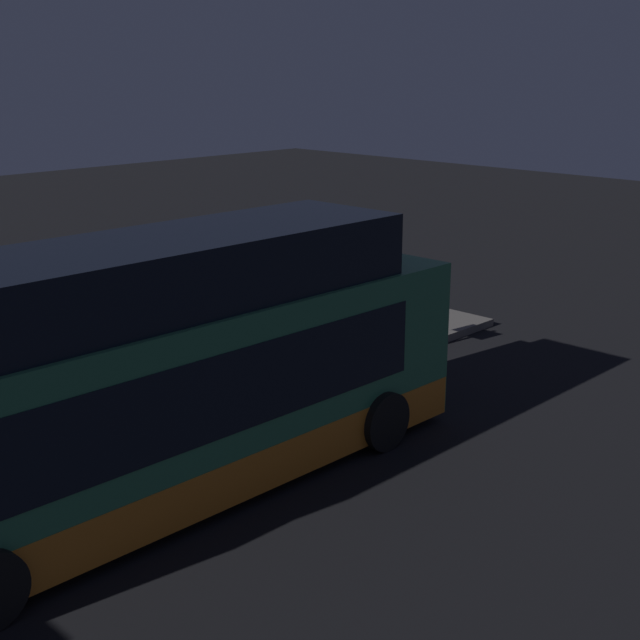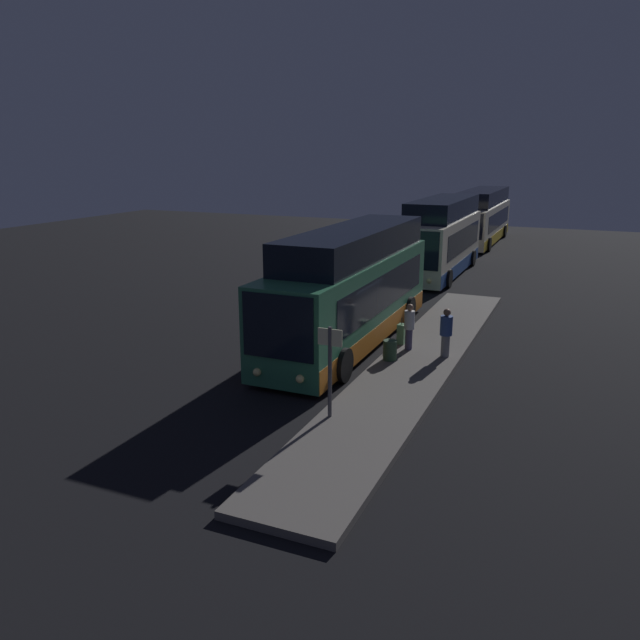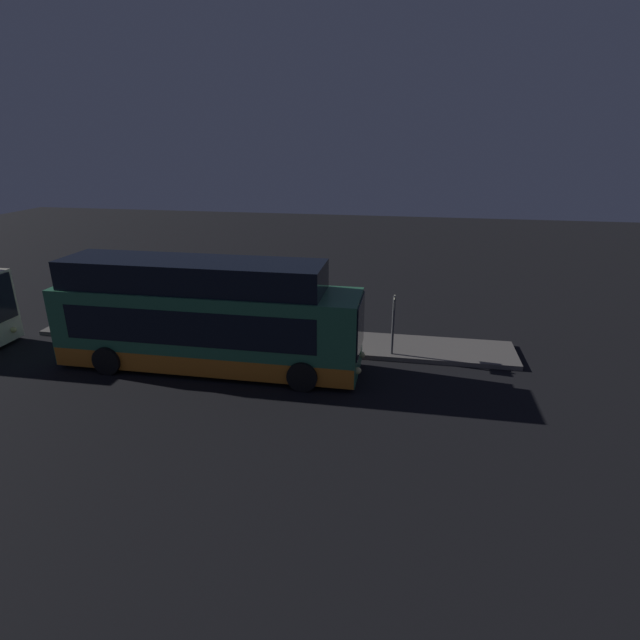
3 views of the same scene
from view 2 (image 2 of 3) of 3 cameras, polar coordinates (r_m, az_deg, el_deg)
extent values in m
plane|color=black|center=(21.17, 1.47, -3.14)|extent=(80.00, 80.00, 0.00)
cube|color=#605B56|center=(20.31, 8.90, -3.86)|extent=(20.00, 2.46, 0.19)
cube|color=#2D704C|center=(22.05, 2.77, 1.96)|extent=(11.09, 2.44, 2.86)
cube|color=orange|center=(22.32, 2.73, -0.74)|extent=(11.04, 2.46, 0.70)
cube|color=black|center=(22.23, 3.03, 2.97)|extent=(9.10, 2.47, 1.26)
cube|color=black|center=(17.02, -3.90, -0.67)|extent=(0.06, 2.14, 1.83)
sphere|color=#F9E58C|center=(17.15, -1.84, -5.40)|extent=(0.24, 0.24, 0.24)
sphere|color=#F9E58C|center=(17.74, -5.78, -4.77)|extent=(0.24, 0.24, 0.24)
cylinder|color=black|center=(18.55, 2.10, -4.14)|extent=(1.05, 0.30, 1.05)
cylinder|color=black|center=(19.52, -4.59, -3.18)|extent=(1.05, 0.30, 1.05)
cylinder|color=black|center=(25.13, 8.13, 0.93)|extent=(1.05, 0.30, 1.05)
cylinder|color=black|center=(25.85, 2.92, 1.48)|extent=(1.05, 0.30, 1.05)
cube|color=black|center=(22.09, 3.24, 7.10)|extent=(9.43, 2.24, 1.02)
cube|color=beige|center=(35.30, 10.95, 6.77)|extent=(10.23, 2.49, 2.92)
cube|color=#23478C|center=(35.48, 10.86, 5.00)|extent=(10.18, 2.51, 0.70)
cube|color=black|center=(35.50, 11.07, 7.38)|extent=(8.39, 2.52, 1.28)
cube|color=black|center=(30.30, 8.81, 6.31)|extent=(0.06, 2.19, 1.87)
sphere|color=#F9E58C|center=(30.37, 9.93, 3.53)|extent=(0.24, 0.24, 0.24)
sphere|color=#F9E58C|center=(30.71, 7.45, 3.76)|extent=(0.24, 0.24, 0.24)
cylinder|color=black|center=(31.89, 11.63, 3.73)|extent=(0.94, 0.30, 0.94)
cylinder|color=black|center=(32.47, 7.33, 4.13)|extent=(0.94, 0.30, 0.94)
cylinder|color=black|center=(38.32, 13.75, 5.52)|extent=(0.94, 0.30, 0.94)
cylinder|color=black|center=(38.81, 10.12, 5.84)|extent=(0.94, 0.30, 0.94)
cube|color=black|center=(35.47, 11.26, 10.01)|extent=(8.70, 2.29, 1.04)
cube|color=beige|center=(48.18, 14.49, 8.62)|extent=(11.98, 2.52, 2.61)
cube|color=gold|center=(48.29, 14.41, 7.49)|extent=(11.92, 2.54, 0.70)
cube|color=black|center=(48.44, 14.57, 9.02)|extent=(9.82, 2.55, 1.15)
cube|color=black|center=(42.25, 13.16, 8.33)|extent=(0.06, 2.22, 1.67)
sphere|color=#F9E58C|center=(42.27, 13.98, 6.60)|extent=(0.24, 0.24, 0.24)
sphere|color=#F9E58C|center=(42.52, 12.14, 6.76)|extent=(0.24, 0.24, 0.24)
cylinder|color=black|center=(44.12, 15.14, 6.69)|extent=(0.97, 0.30, 0.97)
cylinder|color=black|center=(44.55, 11.93, 6.97)|extent=(0.97, 0.30, 0.97)
cylinder|color=black|center=(51.77, 16.48, 7.80)|extent=(0.97, 0.30, 0.97)
cylinder|color=black|center=(52.13, 13.72, 8.04)|extent=(0.97, 0.30, 0.97)
cube|color=black|center=(48.48, 14.73, 10.83)|extent=(10.18, 2.32, 1.08)
cylinder|color=gray|center=(20.65, 11.38, -2.32)|extent=(0.39, 0.39, 0.73)
cylinder|color=#334C8C|center=(20.46, 11.48, -0.50)|extent=(0.56, 0.56, 0.63)
sphere|color=brown|center=(20.35, 11.54, 0.68)|extent=(0.24, 0.24, 0.24)
cylinder|color=#4C476B|center=(21.19, 8.11, -1.73)|extent=(0.26, 0.26, 0.71)
cylinder|color=silver|center=(21.00, 8.18, 0.01)|extent=(0.37, 0.37, 0.62)
sphere|color=#9E7051|center=(20.90, 8.22, 1.14)|extent=(0.23, 0.23, 0.23)
cube|color=#598C59|center=(21.77, 7.46, -1.27)|extent=(0.35, 0.25, 0.70)
cylinder|color=black|center=(21.64, 7.50, -0.08)|extent=(0.02, 0.02, 0.24)
cylinder|color=#4C4C51|center=(15.51, 0.91, -4.82)|extent=(0.10, 0.10, 2.35)
cube|color=beige|center=(15.22, 0.93, -1.59)|extent=(0.04, 0.64, 0.42)
cylinder|color=#2D4C33|center=(20.06, 6.42, -2.75)|extent=(0.44, 0.44, 0.65)
camera|label=1|loc=(32.68, -10.30, 14.74)|focal=50.00mm
camera|label=3|loc=(26.96, -39.06, 14.96)|focal=28.00mm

